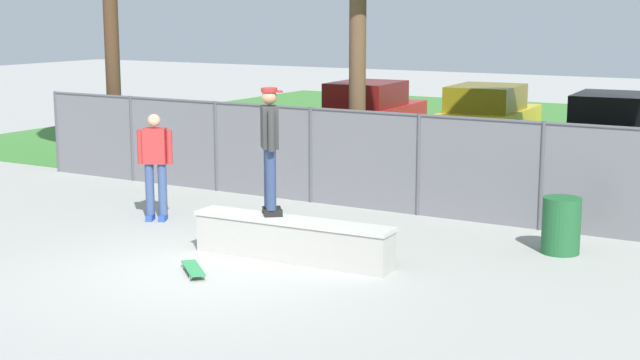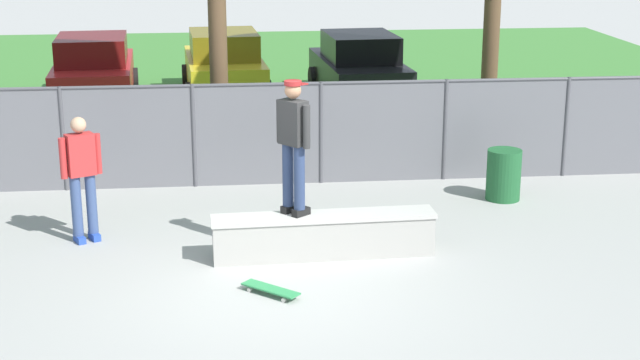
{
  "view_description": "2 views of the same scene",
  "coord_description": "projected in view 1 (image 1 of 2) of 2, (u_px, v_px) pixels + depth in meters",
  "views": [
    {
      "loc": [
        7.49,
        -9.62,
        3.53
      ],
      "look_at": [
        1.35,
        0.91,
        1.26
      ],
      "focal_mm": 51.49,
      "sensor_mm": 36.0,
      "label": 1
    },
    {
      "loc": [
        -0.56,
        -11.06,
        4.67
      ],
      "look_at": [
        0.71,
        1.31,
        1.05
      ],
      "focal_mm": 53.41,
      "sensor_mm": 36.0,
      "label": 2
    }
  ],
  "objects": [
    {
      "name": "grass_strip",
      "position": [
        535.0,
        139.0,
        25.3
      ],
      "size": [
        27.18,
        20.0,
        0.02
      ],
      "primitive_type": "cube",
      "color": "#3D7A33",
      "rests_on": "ground"
    },
    {
      "name": "chainlink_fence",
      "position": [
        363.0,
        156.0,
        16.38
      ],
      "size": [
        15.25,
        0.07,
        1.78
      ],
      "color": "#4C4C51",
      "rests_on": "ground"
    },
    {
      "name": "car_yellow",
      "position": [
        487.0,
        117.0,
        23.28
      ],
      "size": [
        2.23,
        4.31,
        1.66
      ],
      "color": "gold",
      "rests_on": "ground"
    },
    {
      "name": "trash_bin",
      "position": [
        561.0,
        225.0,
        13.45
      ],
      "size": [
        0.56,
        0.56,
        0.84
      ],
      "primitive_type": "cylinder",
      "color": "#1E592D",
      "rests_on": "ground"
    },
    {
      "name": "bystander",
      "position": [
        155.0,
        162.0,
        15.45
      ],
      "size": [
        0.55,
        0.4,
        1.82
      ],
      "color": "#2647A5",
      "rests_on": "ground"
    },
    {
      "name": "concrete_ledge",
      "position": [
        293.0,
        239.0,
        13.08
      ],
      "size": [
        3.08,
        0.6,
        0.61
      ],
      "color": "#A8A59E",
      "rests_on": "ground"
    },
    {
      "name": "skateboarder",
      "position": [
        270.0,
        144.0,
        13.08
      ],
      "size": [
        0.44,
        0.48,
        1.84
      ],
      "color": "black",
      "rests_on": "concrete_ledge"
    },
    {
      "name": "ground_plane",
      "position": [
        201.0,
        272.0,
        12.52
      ],
      "size": [
        80.0,
        80.0,
        0.0
      ],
      "primitive_type": "plane",
      "color": "#9E9E99"
    },
    {
      "name": "car_black",
      "position": [
        612.0,
        129.0,
        21.04
      ],
      "size": [
        2.23,
        4.31,
        1.66
      ],
      "color": "black",
      "rests_on": "ground"
    },
    {
      "name": "car_red",
      "position": [
        368.0,
        112.0,
        24.39
      ],
      "size": [
        2.23,
        4.31,
        1.66
      ],
      "color": "#B21E1E",
      "rests_on": "ground"
    },
    {
      "name": "skateboard",
      "position": [
        193.0,
        269.0,
        12.44
      ],
      "size": [
        0.73,
        0.68,
        0.09
      ],
      "color": "#2D8C4C",
      "rests_on": "ground"
    }
  ]
}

